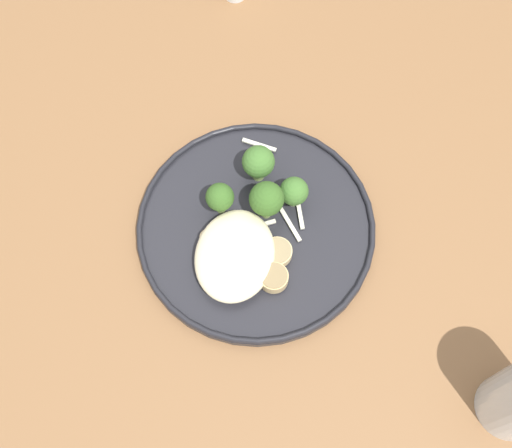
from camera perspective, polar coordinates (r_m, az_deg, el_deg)
ground at (r=1.55m, az=0.02°, el=-9.34°), size 6.00×6.00×0.00m
wooden_dining_table at (r=0.92m, az=0.04°, el=0.79°), size 1.40×1.00×0.74m
dinner_plate at (r=0.82m, az=0.00°, el=-0.32°), size 0.29×0.29×0.02m
noodle_bed at (r=0.79m, az=-1.80°, el=-2.67°), size 0.12×0.09×0.03m
seared_scallop_on_noodles at (r=0.81m, az=-1.31°, el=-0.46°), size 0.03×0.03×0.01m
seared_scallop_half_hidden at (r=0.79m, az=-3.51°, el=-2.87°), size 0.03×0.03×0.02m
seared_scallop_left_edge at (r=0.79m, az=-2.35°, el=-3.91°), size 0.03×0.03×0.01m
seared_scallop_center_golden at (r=0.78m, az=1.51°, el=-4.56°), size 0.03×0.03×0.02m
seared_scallop_rear_pale at (r=0.80m, az=1.80°, el=-2.39°), size 0.04×0.04×0.01m
seared_scallop_right_edge at (r=0.80m, az=-3.98°, el=-1.22°), size 0.02×0.02×0.01m
broccoli_floret_left_leaning at (r=0.79m, az=0.90°, el=2.10°), size 0.04×0.04×0.06m
broccoli_floret_right_tilted at (r=0.81m, az=3.23°, el=2.75°), size 0.04×0.04×0.05m
broccoli_floret_split_head at (r=0.82m, az=0.27°, el=5.22°), size 0.04×0.04×0.06m
broccoli_floret_rear_charred at (r=0.80m, az=-3.07°, el=2.24°), size 0.03×0.03×0.05m
onion_sliver_short_strip at (r=0.82m, az=2.83°, el=0.08°), size 0.04×0.04×0.00m
onion_sliver_pale_crescent at (r=0.81m, az=-0.27°, el=-0.29°), size 0.03×0.05×0.00m
onion_sliver_long_sliver at (r=0.87m, az=0.27°, el=6.69°), size 0.01×0.05×0.00m
onion_sliver_curled_piece at (r=0.82m, az=3.73°, el=0.88°), size 0.04×0.02×0.00m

